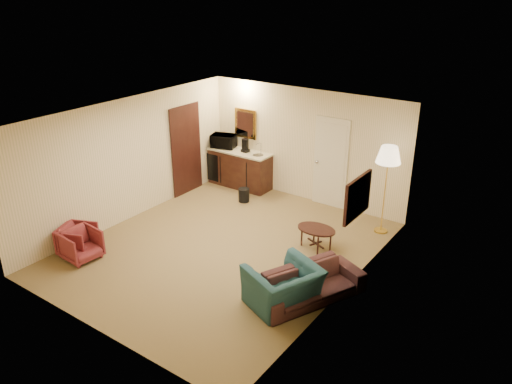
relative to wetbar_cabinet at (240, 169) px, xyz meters
The scene contains 12 objects.
ground 3.21m from the wetbar_cabinet, 58.76° to the right, with size 6.00×6.00×0.00m, color olive.
room_walls 2.79m from the wetbar_cabinet, 51.47° to the right, with size 5.02×6.01×2.61m.
wetbar_cabinet is the anchor object (origin of this frame).
sofa 4.98m from the wetbar_cabinet, 40.31° to the right, with size 1.83×0.53×0.71m, color black.
teal_armchair 5.07m from the wetbar_cabinet, 45.56° to the right, with size 1.05×0.68×0.92m, color #1F454F.
rose_chair_near 4.46m from the wetbar_cabinet, 96.44° to the right, with size 0.60×0.56×0.61m, color maroon.
rose_chair_far 4.55m from the wetbar_cabinet, 93.15° to the right, with size 0.61×0.57×0.63m, color maroon.
coffee_table 3.55m from the wetbar_cabinet, 29.03° to the right, with size 0.76×0.51×0.44m, color black.
floor_lamp 3.89m from the wetbar_cabinet, ahead, with size 0.49×0.49×1.84m, color gold.
waste_bin 1.02m from the wetbar_cabinet, 47.92° to the right, with size 0.26×0.26×0.32m, color black.
microwave 0.83m from the wetbar_cabinet, behind, with size 0.60×0.33×0.40m, color black.
coffee_maker 0.64m from the wetbar_cabinet, ahead, with size 0.17×0.17×0.32m, color black.
Camera 1 is at (5.35, -6.54, 4.76)m, focal length 35.00 mm.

